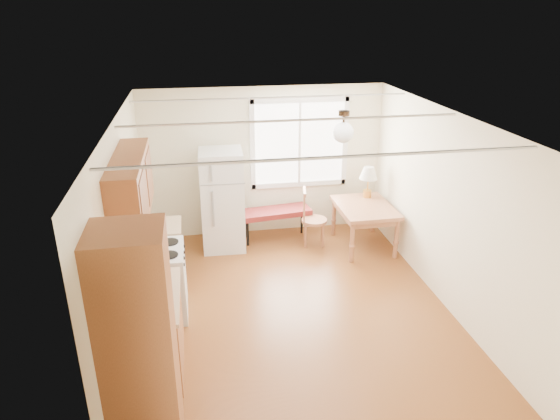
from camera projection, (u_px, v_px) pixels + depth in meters
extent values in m
cube|color=#5C2E13|center=(292.00, 308.00, 6.55)|extent=(4.60, 5.60, 0.12)
cube|color=white|center=(294.00, 119.00, 5.59)|extent=(4.60, 5.60, 0.12)
cube|color=#FBF2C9|center=(264.00, 162.00, 8.35)|extent=(4.60, 0.10, 2.50)
cube|color=#FBF2C9|center=(358.00, 351.00, 3.79)|extent=(4.60, 0.10, 2.50)
cube|color=#FBF2C9|center=(123.00, 233.00, 5.75)|extent=(0.10, 5.60, 2.50)
cube|color=#FBF2C9|center=(446.00, 210.00, 6.39)|extent=(0.10, 5.60, 2.50)
cube|color=brown|center=(138.00, 344.00, 4.19)|extent=(0.60, 0.60, 2.10)
cube|color=brown|center=(153.00, 333.00, 5.34)|extent=(0.60, 1.10, 0.86)
cube|color=tan|center=(149.00, 297.00, 5.17)|extent=(0.62, 1.14, 0.04)
cube|color=silver|center=(159.00, 282.00, 6.29)|extent=(0.65, 0.76, 0.90)
cube|color=brown|center=(160.00, 256.00, 6.98)|extent=(0.60, 0.60, 0.86)
cube|color=brown|center=(131.00, 187.00, 5.41)|extent=(0.33, 1.60, 0.70)
cube|color=white|center=(299.00, 143.00, 8.31)|extent=(1.50, 0.02, 1.35)
cylinder|color=#312216|center=(344.00, 113.00, 6.09)|extent=(0.14, 0.14, 0.06)
cylinder|color=#312216|center=(344.00, 121.00, 6.12)|extent=(0.03, 0.03, 0.16)
sphere|color=white|center=(343.00, 133.00, 6.18)|extent=(0.26, 0.26, 0.26)
cube|color=silver|center=(222.00, 200.00, 7.92)|extent=(0.69, 0.69, 1.62)
cube|color=gray|center=(223.00, 184.00, 7.47)|extent=(0.67, 0.02, 0.02)
cube|color=gray|center=(212.00, 199.00, 7.51)|extent=(0.03, 0.03, 0.97)
cube|color=maroon|center=(275.00, 212.00, 8.29)|extent=(1.21, 0.58, 0.09)
cylinder|color=black|center=(248.00, 233.00, 8.17)|extent=(0.04, 0.04, 0.45)
cylinder|color=black|center=(306.00, 229.00, 8.32)|extent=(0.04, 0.04, 0.45)
cylinder|color=black|center=(246.00, 225.00, 8.46)|extent=(0.04, 0.04, 0.45)
cylinder|color=black|center=(302.00, 221.00, 8.62)|extent=(0.04, 0.04, 0.45)
cube|color=#945839|center=(365.00, 207.00, 7.98)|extent=(0.86, 1.15, 0.06)
cube|color=#945839|center=(365.00, 212.00, 8.01)|extent=(0.76, 1.05, 0.10)
cylinder|color=#945839|center=(352.00, 243.00, 7.60)|extent=(0.07, 0.07, 0.65)
cylinder|color=#945839|center=(396.00, 239.00, 7.72)|extent=(0.07, 0.07, 0.65)
cylinder|color=#945839|center=(334.00, 217.00, 8.51)|extent=(0.07, 0.07, 0.65)
cylinder|color=#945839|center=(374.00, 214.00, 8.63)|extent=(0.07, 0.07, 0.65)
cylinder|color=#945839|center=(314.00, 220.00, 8.14)|extent=(0.42, 0.42, 0.05)
cylinder|color=#945839|center=(306.00, 236.00, 8.09)|extent=(0.04, 0.04, 0.43)
cylinder|color=#945839|center=(323.00, 236.00, 8.09)|extent=(0.04, 0.04, 0.43)
cylinder|color=#945839|center=(305.00, 229.00, 8.35)|extent=(0.04, 0.04, 0.43)
cylinder|color=#945839|center=(322.00, 229.00, 8.35)|extent=(0.04, 0.04, 0.43)
cylinder|color=gold|center=(367.00, 193.00, 8.31)|extent=(0.14, 0.14, 0.12)
cylinder|color=gold|center=(368.00, 184.00, 8.25)|extent=(0.02, 0.02, 0.20)
cone|color=beige|center=(369.00, 173.00, 8.17)|extent=(0.30, 0.30, 0.20)
cube|color=black|center=(145.00, 301.00, 4.99)|extent=(0.20, 0.24, 0.08)
cube|color=black|center=(142.00, 290.00, 4.83)|extent=(0.19, 0.07, 0.29)
cylinder|color=black|center=(144.00, 290.00, 4.99)|extent=(0.15, 0.15, 0.12)
cylinder|color=red|center=(146.00, 268.00, 5.53)|extent=(0.12, 0.12, 0.17)
sphere|color=red|center=(145.00, 259.00, 5.49)|extent=(0.06, 0.06, 0.06)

